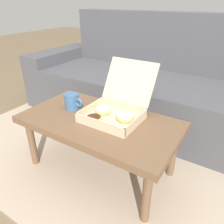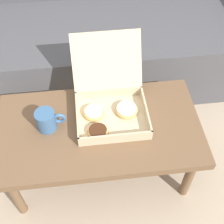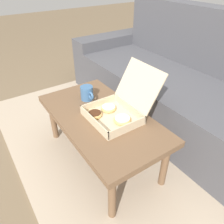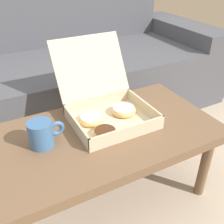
# 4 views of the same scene
# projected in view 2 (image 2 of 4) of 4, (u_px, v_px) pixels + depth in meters

# --- Properties ---
(ground_plane) EXTENTS (12.00, 12.00, 0.00)m
(ground_plane) POSITION_uv_depth(u_px,v_px,m) (101.00, 164.00, 1.74)
(ground_plane) COLOR #756047
(area_rug) EXTENTS (2.51, 1.77, 0.01)m
(area_rug) POSITION_uv_depth(u_px,v_px,m) (96.00, 121.00, 1.92)
(area_rug) COLOR tan
(area_rug) RESTS_ON ground_plane
(couch) EXTENTS (2.39, 0.84, 0.91)m
(couch) POSITION_uv_depth(u_px,v_px,m) (87.00, 29.00, 2.02)
(couch) COLOR #4C4C51
(couch) RESTS_ON ground_plane
(coffee_table) EXTENTS (0.94, 0.51, 0.38)m
(coffee_table) POSITION_uv_depth(u_px,v_px,m) (99.00, 132.00, 1.46)
(coffee_table) COLOR brown
(coffee_table) RESTS_ON ground_plane
(pastry_box) EXTENTS (0.32, 0.41, 0.30)m
(pastry_box) POSITION_uv_depth(u_px,v_px,m) (109.00, 103.00, 1.44)
(pastry_box) COLOR beige
(pastry_box) RESTS_ON coffee_table
(coffee_mug) EXTENTS (0.13, 0.09, 0.10)m
(coffee_mug) POSITION_uv_depth(u_px,v_px,m) (47.00, 121.00, 1.38)
(coffee_mug) COLOR #3D6693
(coffee_mug) RESTS_ON coffee_table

